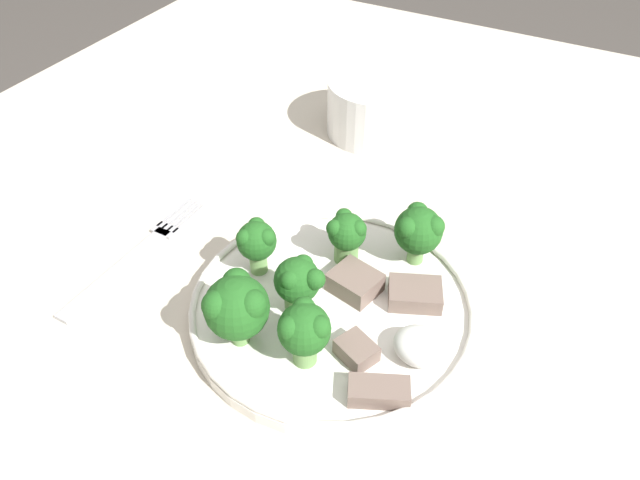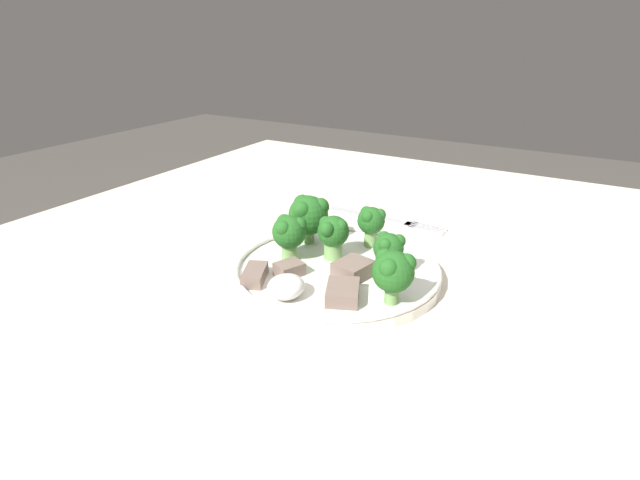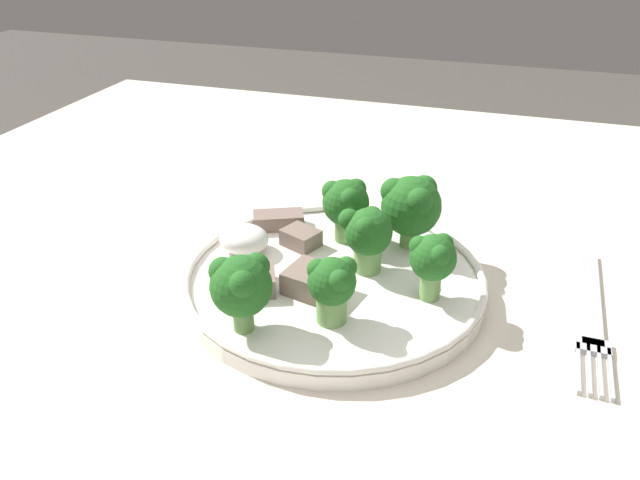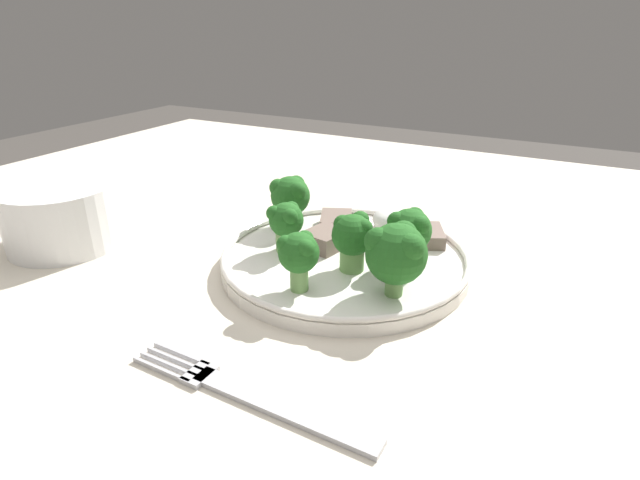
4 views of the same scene
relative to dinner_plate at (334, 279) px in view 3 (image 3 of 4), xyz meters
name	(u,v)px [view 3 (image 3 of 4)]	position (x,y,z in m)	size (l,w,h in m)	color
table	(334,437)	(-0.02, 0.07, -0.10)	(1.10, 1.18, 0.72)	beige
dinner_plate	(334,279)	(0.00, 0.00, 0.00)	(0.24, 0.24, 0.02)	white
fork	(591,313)	(-0.20, -0.02, -0.01)	(0.02, 0.19, 0.00)	#B2B2B7
broccoli_floret_near_rim_left	(363,233)	(-0.02, -0.02, 0.04)	(0.04, 0.04, 0.05)	#709E56
broccoli_floret_center_left	(433,258)	(-0.08, 0.01, 0.04)	(0.04, 0.04, 0.05)	#709E56
broccoli_floret_back_left	(332,284)	(-0.02, 0.06, 0.03)	(0.04, 0.03, 0.05)	#709E56
broccoli_floret_front_left	(346,203)	(0.01, -0.06, 0.04)	(0.04, 0.04, 0.06)	#709E56
broccoli_floret_center_back	(411,204)	(-0.05, -0.07, 0.04)	(0.05, 0.05, 0.06)	#709E56
broccoli_floret_mid_cluster	(241,285)	(0.04, 0.09, 0.04)	(0.04, 0.04, 0.06)	#709E56
meat_slice_front_slice	(246,281)	(0.06, 0.04, 0.01)	(0.05, 0.05, 0.02)	#756056
meat_slice_middle_slice	(313,281)	(0.01, 0.03, 0.01)	(0.05, 0.04, 0.02)	#756056
meat_slice_rear_slice	(301,238)	(0.04, -0.04, 0.01)	(0.04, 0.03, 0.01)	#756056
meat_slice_edge_slice	(278,220)	(0.07, -0.07, 0.01)	(0.05, 0.04, 0.01)	#756056
sauce_dollop	(244,239)	(0.08, -0.02, 0.01)	(0.04, 0.04, 0.02)	white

